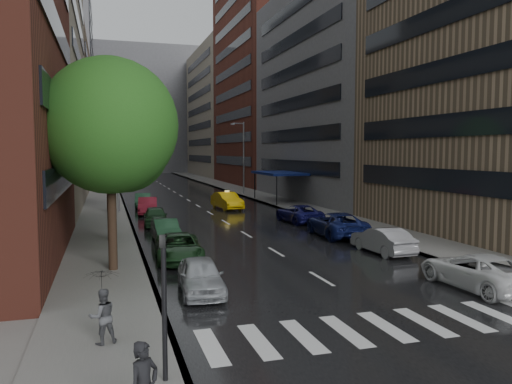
% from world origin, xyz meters
% --- Properties ---
extents(ground, '(220.00, 220.00, 0.00)m').
position_xyz_m(ground, '(0.00, 0.00, 0.00)').
color(ground, gray).
rests_on(ground, ground).
extents(road, '(14.00, 140.00, 0.01)m').
position_xyz_m(road, '(0.00, 50.00, 0.01)').
color(road, black).
rests_on(road, ground).
extents(sidewalk_left, '(4.00, 140.00, 0.15)m').
position_xyz_m(sidewalk_left, '(-9.00, 50.00, 0.07)').
color(sidewalk_left, gray).
rests_on(sidewalk_left, ground).
extents(sidewalk_right, '(4.00, 140.00, 0.15)m').
position_xyz_m(sidewalk_right, '(9.00, 50.00, 0.07)').
color(sidewalk_right, gray).
rests_on(sidewalk_right, ground).
extents(crosswalk, '(13.15, 2.80, 0.01)m').
position_xyz_m(crosswalk, '(0.20, -2.00, 0.01)').
color(crosswalk, silver).
rests_on(crosswalk, ground).
extents(buildings_left, '(8.00, 108.00, 38.00)m').
position_xyz_m(buildings_left, '(-15.00, 58.79, 15.99)').
color(buildings_left, maroon).
rests_on(buildings_left, ground).
extents(buildings_right, '(8.05, 109.10, 36.00)m').
position_xyz_m(buildings_right, '(15.00, 56.70, 15.03)').
color(buildings_right, '#937A5B').
rests_on(buildings_right, ground).
extents(building_far, '(40.00, 14.00, 32.00)m').
position_xyz_m(building_far, '(0.00, 118.00, 16.00)').
color(building_far, slate).
rests_on(building_far, ground).
extents(tree_near, '(6.07, 6.07, 9.67)m').
position_xyz_m(tree_near, '(-8.60, 7.75, 6.62)').
color(tree_near, '#382619').
rests_on(tree_near, ground).
extents(tree_mid, '(5.42, 5.42, 8.63)m').
position_xyz_m(tree_mid, '(-8.60, 15.52, 5.91)').
color(tree_mid, '#382619').
rests_on(tree_mid, ground).
extents(tree_far, '(5.83, 5.83, 9.30)m').
position_xyz_m(tree_far, '(-8.60, 30.17, 6.36)').
color(tree_far, '#382619').
rests_on(tree_far, ground).
extents(taxi, '(2.30, 5.09, 1.62)m').
position_xyz_m(taxi, '(2.16, 30.49, 0.81)').
color(taxi, gold).
rests_on(taxi, ground).
extents(parked_cars_left, '(2.55, 35.09, 1.49)m').
position_xyz_m(parked_cars_left, '(-5.40, 18.05, 0.70)').
color(parked_cars_left, '#9DA1A6').
rests_on(parked_cars_left, ground).
extents(parked_cars_right, '(2.94, 24.50, 1.57)m').
position_xyz_m(parked_cars_right, '(5.40, 11.04, 0.73)').
color(parked_cars_right, white).
rests_on(parked_cars_right, ground).
extents(ped_black_umbrella, '(0.96, 0.98, 2.09)m').
position_xyz_m(ped_black_umbrella, '(-9.01, -1.28, 1.40)').
color(ped_black_umbrella, '#4B4C50').
rests_on(ped_black_umbrella, sidewalk_left).
extents(traffic_light, '(0.18, 0.15, 3.45)m').
position_xyz_m(traffic_light, '(-7.60, -4.03, 2.23)').
color(traffic_light, black).
rests_on(traffic_light, sidewalk_left).
extents(street_lamp_left, '(1.74, 0.22, 9.00)m').
position_xyz_m(street_lamp_left, '(-7.72, 30.00, 4.89)').
color(street_lamp_left, gray).
rests_on(street_lamp_left, sidewalk_left).
extents(street_lamp_right, '(1.74, 0.22, 9.00)m').
position_xyz_m(street_lamp_right, '(7.72, 45.00, 4.89)').
color(street_lamp_right, gray).
rests_on(street_lamp_right, sidewalk_right).
extents(awning, '(4.00, 8.00, 3.12)m').
position_xyz_m(awning, '(8.98, 35.00, 3.13)').
color(awning, navy).
rests_on(awning, sidewalk_right).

